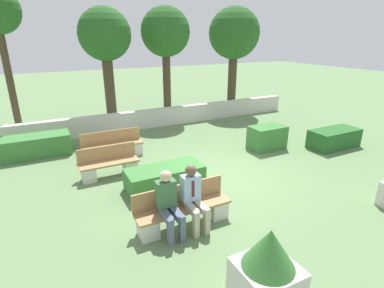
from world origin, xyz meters
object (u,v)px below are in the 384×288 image
Objects in this scene: person_seated_woman at (168,201)px; bench_left_side at (109,166)px; person_seated_man at (193,194)px; tree_center_right at (165,34)px; bench_front at (183,211)px; tree_center_left at (105,38)px; tree_rightmost at (234,35)px; bench_right_side at (113,147)px; planter_corner_right at (267,272)px.

bench_left_side is at bearing 98.42° from person_seated_woman.
person_seated_man is at bearing -83.18° from bench_left_side.
bench_front is at bearing -110.65° from tree_center_right.
tree_center_left is at bearing 65.13° from bench_left_side.
person_seated_man is 0.27× the size of tree_center_right.
person_seated_man is 11.00m from tree_rightmost.
tree_center_right is at bearing 42.34° from bench_left_side.
person_seated_man is (0.57, -4.53, 0.41)m from bench_right_side.
bench_front is 2.38m from planter_corner_right.
person_seated_man is (0.16, -0.14, 0.41)m from bench_front.
bench_right_side is 4.55m from person_seated_woman.
tree_center_left is at bearing 88.41° from person_seated_man.
tree_center_left is (0.22, 8.04, 2.91)m from person_seated_man.
planter_corner_right is (0.58, -6.75, 0.31)m from bench_right_side.
tree_rightmost reaches higher than planter_corner_right.
person_seated_woman is 9.64m from tree_center_right.
person_seated_man is (1.00, -3.14, 0.43)m from bench_left_side.
bench_front is 1.52× the size of person_seated_man.
bench_left_side is at bearing 107.66° from person_seated_man.
tree_rightmost is (3.58, -0.14, -0.04)m from tree_center_right.
tree_center_right is at bearing 45.17° from bench_right_side.
bench_left_side is 7.48m from tree_center_right.
bench_left_side is 1.22× the size of planter_corner_right.
tree_rightmost is (6.71, 8.17, 3.42)m from bench_front.
person_seated_man reaches higher than planter_corner_right.
planter_corner_right reaches higher than bench_front.
tree_center_right reaches higher than person_seated_woman.
bench_left_side is 9.77m from tree_rightmost.
tree_rightmost is at bearing 25.27° from bench_right_side.
person_seated_woman is 0.27× the size of tree_center_right.
tree_center_right reaches higher than bench_right_side.
bench_right_side is 4.90m from tree_center_left.
tree_rightmost reaches higher than tree_center_left.
person_seated_woman is at bearing -112.54° from tree_center_right.
planter_corner_right is (1.01, -5.36, 0.33)m from bench_left_side.
bench_front is 0.57m from person_seated_woman.
planter_corner_right is at bearing -89.87° from person_seated_man.
bench_right_side is 0.39× the size of tree_center_right.
tree_rightmost reaches higher than bench_left_side.
bench_right_side is 0.40× the size of tree_center_left.
tree_rightmost reaches higher than person_seated_woman.
bench_left_side is 0.33× the size of tree_center_left.
tree_rightmost is at bearing 50.61° from bench_front.
bench_left_side is at bearing 100.62° from planter_corner_right.
planter_corner_right is at bearing -85.99° from bench_front.
tree_center_left is at bearing 87.22° from bench_front.
tree_rightmost reaches higher than tree_center_right.
tree_center_left reaches higher than bench_right_side.
bench_left_side is 1.21× the size of person_seated_man.
bench_left_side is 3.20m from person_seated_woman.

